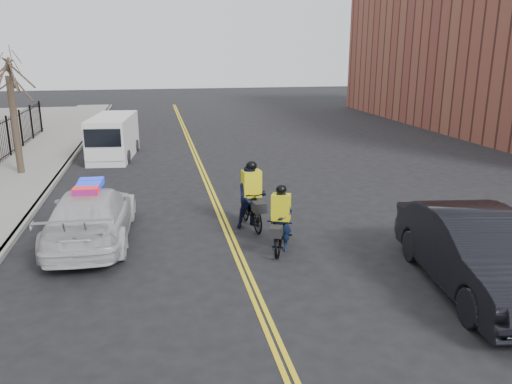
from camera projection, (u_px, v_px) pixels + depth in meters
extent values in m
plane|color=black|center=(237.00, 252.00, 13.19)|extent=(120.00, 120.00, 0.00)
cube|color=yellow|center=(204.00, 178.00, 20.71)|extent=(0.10, 60.00, 0.01)
cube|color=yellow|center=(207.00, 178.00, 20.74)|extent=(0.10, 60.00, 0.01)
cube|color=gray|center=(12.00, 186.00, 19.27)|extent=(3.00, 60.00, 0.15)
cube|color=gray|center=(53.00, 184.00, 19.56)|extent=(0.20, 60.00, 0.15)
cylinder|color=#372920|center=(15.00, 125.00, 20.57)|extent=(0.28, 0.28, 4.00)
imported|color=silver|center=(92.00, 215.00, 13.73)|extent=(2.29, 5.27, 1.51)
cube|color=#0C26CC|center=(89.00, 186.00, 13.50)|extent=(0.68, 1.40, 0.16)
imported|color=black|center=(477.00, 253.00, 10.88)|extent=(2.56, 5.53, 1.75)
cube|color=white|center=(113.00, 137.00, 24.63)|extent=(2.30, 4.97, 2.05)
cube|color=white|center=(105.00, 148.00, 22.67)|extent=(1.80, 0.90, 1.07)
cube|color=black|center=(103.00, 138.00, 22.19)|extent=(1.60, 0.27, 0.80)
cylinder|color=black|center=(91.00, 157.00, 23.39)|extent=(0.29, 0.64, 0.62)
cylinder|color=black|center=(127.00, 156.00, 23.53)|extent=(0.29, 0.64, 0.62)
cylinder|color=black|center=(103.00, 146.00, 26.11)|extent=(0.29, 0.64, 0.62)
cylinder|color=black|center=(136.00, 145.00, 26.26)|extent=(0.29, 0.64, 0.62)
imported|color=black|center=(281.00, 233.00, 13.18)|extent=(1.35, 1.94, 0.97)
imported|color=black|center=(281.00, 220.00, 13.09)|extent=(0.71, 0.61, 1.66)
cube|color=yellow|center=(281.00, 207.00, 12.99)|extent=(0.56, 0.49, 0.70)
sphere|color=black|center=(281.00, 190.00, 12.86)|extent=(0.28, 0.28, 0.28)
cube|color=black|center=(276.00, 231.00, 12.50)|extent=(0.42, 0.44, 0.26)
imported|color=black|center=(252.00, 208.00, 14.84)|extent=(0.80, 2.08, 1.22)
imported|color=black|center=(252.00, 197.00, 14.75)|extent=(0.99, 0.81, 1.89)
cube|color=yellow|center=(251.00, 184.00, 14.64)|extent=(0.58, 0.42, 0.79)
sphere|color=black|center=(251.00, 166.00, 14.49)|extent=(0.32, 0.32, 0.32)
cube|color=black|center=(259.00, 207.00, 14.11)|extent=(0.38, 0.43, 0.29)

